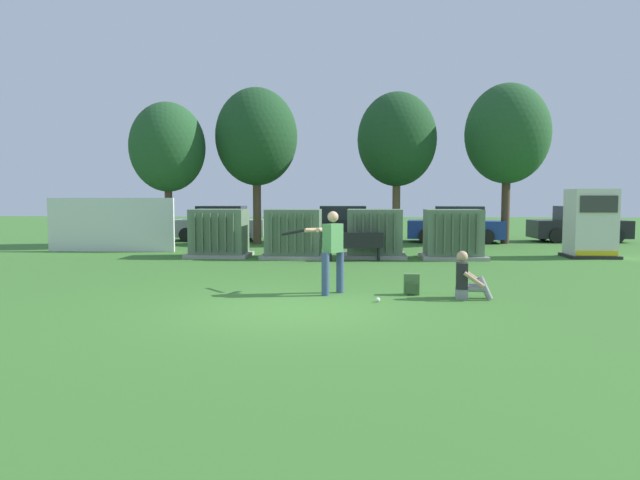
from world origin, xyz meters
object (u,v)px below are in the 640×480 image
object	(u,v)px
park_bench	(355,244)
transformer_east	(453,235)
transformer_mid_east	(374,234)
sports_ball	(378,300)
transformer_west	(219,234)
seated_spectator	(467,280)
parked_car_left_of_center	(341,224)
parked_car_right_of_center	(456,225)
transformer_mid_west	(294,234)
parked_car_rightmost	(580,225)
parked_car_leftmost	(220,224)
batter	(331,248)
generator_enclosure	(591,224)
backpack	(412,284)

from	to	relation	value
park_bench	transformer_east	bearing A→B (deg)	16.82
transformer_mid_east	park_bench	bearing A→B (deg)	-119.17
transformer_mid_east	sports_ball	world-z (taller)	transformer_mid_east
transformer_west	transformer_mid_east	bearing A→B (deg)	1.39
seated_spectator	parked_car_left_of_center	size ratio (longest dim) A/B	0.23
park_bench	parked_car_right_of_center	xyz separation A→B (m)	(4.53, 7.86, 0.22)
transformer_mid_west	transformer_mid_east	bearing A→B (deg)	6.08
parked_car_left_of_center	parked_car_rightmost	distance (m)	10.85
transformer_west	park_bench	distance (m)	4.74
transformer_mid_west	sports_ball	xyz separation A→B (m)	(2.52, -7.99, -0.74)
transformer_mid_west	transformer_east	world-z (taller)	same
transformer_east	parked_car_rightmost	size ratio (longest dim) A/B	0.49
transformer_west	parked_car_right_of_center	distance (m)	11.41
parked_car_leftmost	parked_car_right_of_center	distance (m)	10.86
seated_spectator	batter	bearing A→B (deg)	171.96
batter	parked_car_leftmost	xyz separation A→B (m)	(-5.85, 14.38, -0.22)
parked_car_left_of_center	parked_car_right_of_center	xyz separation A→B (m)	(5.21, -0.62, 0.00)
park_bench	parked_car_left_of_center	world-z (taller)	parked_car_left_of_center
transformer_east	park_bench	world-z (taller)	transformer_east
generator_enclosure	backpack	world-z (taller)	generator_enclosure
backpack	batter	bearing A→B (deg)	179.95
parked_car_rightmost	transformer_mid_east	bearing A→B (deg)	-142.40
transformer_east	batter	xyz separation A→B (m)	(-3.72, -7.19, 0.19)
backpack	parked_car_left_of_center	world-z (taller)	parked_car_left_of_center
backpack	parked_car_right_of_center	distance (m)	14.47
backpack	transformer_east	bearing A→B (deg)	74.24
generator_enclosure	parked_car_leftmost	bearing A→B (deg)	155.14
generator_enclosure	sports_ball	bearing A→B (deg)	-130.53
backpack	parked_car_rightmost	xyz separation A→B (m)	(8.96, 14.71, 0.54)
parked_car_leftmost	parked_car_rightmost	bearing A→B (deg)	1.15
sports_ball	parked_car_left_of_center	bearing A→B (deg)	94.25
sports_ball	parked_car_leftmost	world-z (taller)	parked_car_leftmost
batter	parked_car_left_of_center	world-z (taller)	batter
transformer_mid_east	parked_car_right_of_center	xyz separation A→B (m)	(3.88, 6.69, -0.04)
transformer_mid_west	sports_ball	distance (m)	8.41
sports_ball	backpack	xyz separation A→B (m)	(0.73, 0.90, 0.17)
transformer_west	generator_enclosure	distance (m)	12.53
transformer_mid_west	generator_enclosure	world-z (taller)	generator_enclosure
transformer_mid_east	transformer_east	bearing A→B (deg)	-4.16
transformer_mid_east	seated_spectator	distance (m)	7.95
generator_enclosure	batter	bearing A→B (deg)	-137.12
backpack	generator_enclosure	bearing A→B (deg)	49.32
transformer_mid_west	park_bench	world-z (taller)	transformer_mid_west
park_bench	parked_car_rightmost	size ratio (longest dim) A/B	0.43
generator_enclosure	sports_ball	distance (m)	11.48
sports_ball	transformer_mid_west	bearing A→B (deg)	107.52
backpack	sports_ball	bearing A→B (deg)	-129.22
transformer_mid_east	parked_car_left_of_center	size ratio (longest dim) A/B	0.50
transformer_east	parked_car_leftmost	bearing A→B (deg)	143.09
transformer_mid_west	transformer_mid_east	size ratio (longest dim) A/B	1.00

